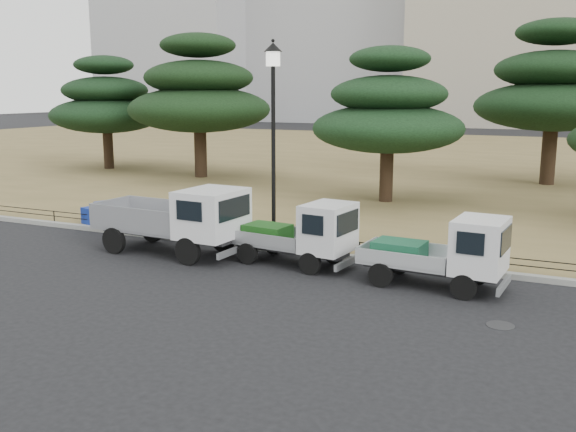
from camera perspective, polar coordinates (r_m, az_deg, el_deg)
The scene contains 14 objects.
ground at distance 17.59m, azimuth -2.74°, elevation -5.30°, with size 220.00×220.00×0.00m, color black.
lawn at distance 46.48m, azimuth 14.98°, elevation 4.65°, with size 120.00×56.00×0.15m, color olive.
curb at distance 19.82m, azimuth 0.73°, elevation -3.16°, with size 120.00×0.25×0.16m, color gray.
truck_large at distance 19.86m, azimuth -9.81°, elevation -0.08°, with size 4.93×2.22×2.10m.
truck_kei_front at distance 18.35m, azimuth 1.18°, elevation -1.58°, with size 3.70×1.91×1.88m.
truck_kei_rear at distance 16.72m, azimuth 13.66°, elevation -3.13°, with size 3.69×1.79×1.88m.
street_lamp at distance 19.89m, azimuth -1.32°, elevation 9.36°, with size 0.56×0.56×6.23m.
pipe_fence at distance 19.87m, azimuth 0.91°, elevation -2.06°, with size 38.00×0.04×0.40m.
tarp_pile at distance 24.45m, azimuth -16.20°, elevation 0.11°, with size 1.50×1.26×0.86m.
manhole at distance 14.68m, azimuth 18.36°, elevation -9.21°, with size 0.60×0.60×0.01m, color #2D2D30.
pine_west_far at distance 41.87m, azimuth -15.88°, elevation 9.56°, with size 6.88×6.88×6.95m.
pine_west_near at distance 36.59m, azimuth -7.91°, elevation 10.60°, with size 7.94×7.94×7.94m.
pine_center_left at distance 28.36m, azimuth 8.90°, elevation 9.04°, with size 6.59×6.59×6.70m.
pine_center_right at distance 35.96m, azimuth 22.55°, elevation 10.32°, with size 7.91×7.91×8.39m.
Camera 1 is at (7.82, -14.96, 4.94)m, focal length 40.00 mm.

